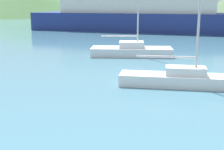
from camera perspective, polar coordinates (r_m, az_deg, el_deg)
name	(u,v)px	position (r m, az deg, el deg)	size (l,w,h in m)	color
sailboat_inner	(185,78)	(16.05, 13.25, -0.53)	(6.64, 1.75, 8.31)	white
sailboat_middle	(131,50)	(24.75, 3.57, 4.57)	(6.45, 2.54, 9.20)	silver
ferry_distant	(139,13)	(47.82, 4.88, 11.25)	(32.93, 14.60, 7.63)	navy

